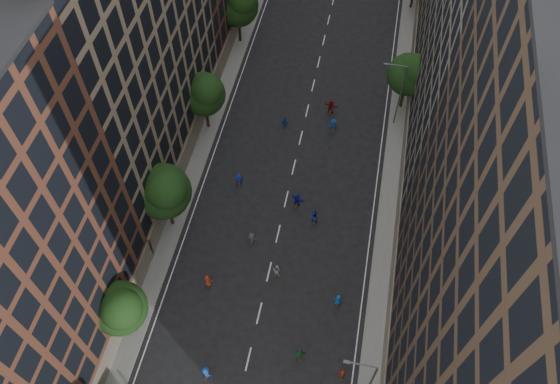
# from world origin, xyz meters

# --- Properties ---
(ground) EXTENTS (240.00, 240.00, 0.00)m
(ground) POSITION_xyz_m (0.00, 40.00, 0.00)
(ground) COLOR black
(ground) RESTS_ON ground
(sidewalk_left) EXTENTS (4.00, 105.00, 0.15)m
(sidewalk_left) POSITION_xyz_m (-12.00, 47.50, 0.07)
(sidewalk_left) COLOR slate
(sidewalk_left) RESTS_ON ground
(sidewalk_right) EXTENTS (4.00, 105.00, 0.15)m
(sidewalk_right) POSITION_xyz_m (12.00, 47.50, 0.07)
(sidewalk_right) COLOR slate
(sidewalk_right) RESTS_ON ground
(bldg_left_b) EXTENTS (14.00, 26.00, 34.00)m
(bldg_left_b) POSITION_xyz_m (-19.00, 35.00, 17.00)
(bldg_left_b) COLOR #887359
(bldg_left_b) RESTS_ON ground
(bldg_right_a) EXTENTS (14.00, 30.00, 36.00)m
(bldg_right_a) POSITION_xyz_m (19.00, 15.00, 18.00)
(bldg_right_a) COLOR #443324
(bldg_right_a) RESTS_ON ground
(bldg_right_b) EXTENTS (14.00, 28.00, 33.00)m
(bldg_right_b) POSITION_xyz_m (19.00, 44.00, 16.50)
(bldg_right_b) COLOR #686056
(bldg_right_b) RESTS_ON ground
(tree_left_1) EXTENTS (4.80, 4.80, 8.21)m
(tree_left_1) POSITION_xyz_m (-11.02, 13.86, 5.55)
(tree_left_1) COLOR black
(tree_left_1) RESTS_ON ground
(tree_left_2) EXTENTS (5.60, 5.60, 9.45)m
(tree_left_2) POSITION_xyz_m (-10.99, 25.83, 6.36)
(tree_left_2) COLOR black
(tree_left_2) RESTS_ON ground
(tree_left_3) EXTENTS (5.00, 5.00, 8.58)m
(tree_left_3) POSITION_xyz_m (-11.02, 39.85, 5.82)
(tree_left_3) COLOR black
(tree_left_3) RESTS_ON ground
(tree_left_4) EXTENTS (5.40, 5.40, 9.08)m
(tree_left_4) POSITION_xyz_m (-11.00, 55.84, 6.10)
(tree_left_4) COLOR black
(tree_left_4) RESTS_ON ground
(tree_right_a) EXTENTS (5.00, 5.00, 8.39)m
(tree_right_a) POSITION_xyz_m (11.38, 47.85, 5.63)
(tree_right_a) COLOR black
(tree_right_a) RESTS_ON ground
(streetlamp_near) EXTENTS (2.64, 0.22, 9.06)m
(streetlamp_near) POSITION_xyz_m (10.37, 12.00, 5.17)
(streetlamp_near) COLOR #595B60
(streetlamp_near) RESTS_ON ground
(streetlamp_far) EXTENTS (2.64, 0.22, 9.06)m
(streetlamp_far) POSITION_xyz_m (10.37, 45.00, 5.17)
(streetlamp_far) COLOR #595B60
(streetlamp_far) RESTS_ON ground
(skater_3) EXTENTS (1.28, 0.92, 1.79)m
(skater_3) POSITION_xyz_m (-3.24, 11.29, 0.90)
(skater_3) COLOR #1445A9
(skater_3) RESTS_ON ground
(skater_6) EXTENTS (0.91, 0.65, 1.73)m
(skater_6) POSITION_xyz_m (-5.54, 19.93, 0.87)
(skater_6) COLOR #A5341B
(skater_6) RESTS_ON ground
(skater_7) EXTENTS (0.69, 0.54, 1.69)m
(skater_7) POSITION_xyz_m (8.50, 13.64, 0.85)
(skater_7) COLOR maroon
(skater_7) RESTS_ON ground
(skater_8) EXTENTS (0.95, 0.82, 1.67)m
(skater_8) POSITION_xyz_m (0.81, 22.37, 0.83)
(skater_8) COLOR #B2B1AD
(skater_8) RESTS_ON ground
(skater_9) EXTENTS (1.00, 0.59, 1.53)m
(skater_9) POSITION_xyz_m (-2.43, 25.49, 0.76)
(skater_9) COLOR #434348
(skater_9) RESTS_ON ground
(skater_10) EXTENTS (1.16, 0.74, 1.83)m
(skater_10) POSITION_xyz_m (4.51, 14.55, 0.92)
(skater_10) COLOR #206B38
(skater_10) RESTS_ON ground
(skater_11) EXTENTS (1.75, 0.98, 1.80)m
(skater_11) POSITION_xyz_m (1.28, 30.98, 0.90)
(skater_11) COLOR #1419A3
(skater_11) RESTS_ON ground
(skater_12) EXTENTS (0.81, 0.58, 1.54)m
(skater_12) POSITION_xyz_m (7.20, 20.49, 0.77)
(skater_12) COLOR #1553AC
(skater_12) RESTS_ON ground
(skater_13) EXTENTS (0.78, 0.59, 1.91)m
(skater_13) POSITION_xyz_m (-5.50, 32.35, 0.96)
(skater_13) COLOR #152BAF
(skater_13) RESTS_ON ground
(skater_14) EXTENTS (0.92, 0.74, 1.83)m
(skater_14) POSITION_xyz_m (3.40, 29.24, 0.91)
(skater_14) COLOR navy
(skater_14) RESTS_ON ground
(skater_15) EXTENTS (1.26, 0.80, 1.87)m
(skater_15) POSITION_xyz_m (3.56, 42.27, 0.93)
(skater_15) COLOR #123C95
(skater_15) RESTS_ON ground
(skater_16) EXTENTS (1.04, 0.56, 1.68)m
(skater_16) POSITION_xyz_m (-2.12, 41.59, 0.84)
(skater_16) COLOR navy
(skater_16) RESTS_ON ground
(skater_17) EXTENTS (1.87, 0.94, 1.93)m
(skater_17) POSITION_xyz_m (2.84, 45.30, 0.97)
(skater_17) COLOR maroon
(skater_17) RESTS_ON ground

